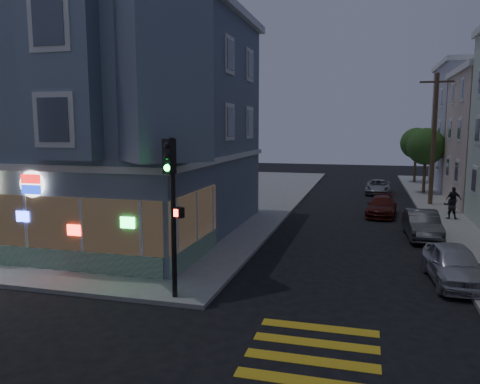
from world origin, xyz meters
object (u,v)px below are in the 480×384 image
at_px(street_tree_near, 426,147).
at_px(parked_car_c, 382,206).
at_px(parked_car_b, 422,225).
at_px(traffic_signal, 172,191).
at_px(fire_hydrant, 435,220).
at_px(utility_pole, 434,137).
at_px(parked_car_a, 454,264).
at_px(pedestrian_a, 451,205).
at_px(pedestrian_b, 454,200).
at_px(parked_car_d, 378,187).
at_px(street_tree_far, 416,143).

bearing_deg(street_tree_near, parked_car_c, -108.52).
xyz_separation_m(street_tree_near, parked_car_c, (-3.60, -10.74, -3.33)).
relative_size(parked_car_b, traffic_signal, 0.83).
relative_size(parked_car_b, fire_hydrant, 5.99).
height_order(parked_car_c, fire_hydrant, parked_car_c).
relative_size(utility_pole, parked_car_a, 2.20).
distance_m(utility_pole, street_tree_near, 6.06).
distance_m(pedestrian_a, traffic_signal, 19.59).
distance_m(street_tree_near, fire_hydrant, 14.53).
bearing_deg(fire_hydrant, parked_car_b, -111.93).
bearing_deg(parked_car_b, pedestrian_b, 67.64).
xyz_separation_m(street_tree_near, traffic_signal, (-10.32, -27.65, -0.38)).
bearing_deg(fire_hydrant, utility_pole, 85.06).
bearing_deg(utility_pole, parked_car_a, -94.28).
height_order(parked_car_c, traffic_signal, traffic_signal).
relative_size(parked_car_c, parked_car_d, 0.98).
height_order(street_tree_far, pedestrian_b, street_tree_far).
xyz_separation_m(utility_pole, street_tree_far, (0.20, 14.00, -0.86)).
distance_m(pedestrian_a, parked_car_c, 3.93).
xyz_separation_m(utility_pole, parked_car_d, (-3.40, 5.36, -4.21)).
distance_m(street_tree_near, parked_car_a, 23.63).
relative_size(parked_car_b, parked_car_d, 0.99).
xyz_separation_m(pedestrian_b, parked_car_a, (-2.30, -14.36, -0.25)).
height_order(street_tree_near, pedestrian_b, street_tree_near).
height_order(utility_pole, traffic_signal, utility_pole).
bearing_deg(traffic_signal, street_tree_far, 95.70).
relative_size(pedestrian_a, fire_hydrant, 2.28).
bearing_deg(parked_car_c, parked_car_b, -66.82).
relative_size(pedestrian_b, parked_car_b, 0.38).
bearing_deg(pedestrian_a, parked_car_c, -6.36).
distance_m(street_tree_far, traffic_signal, 37.12).
distance_m(pedestrian_a, parked_car_a, 12.12).
xyz_separation_m(utility_pole, fire_hydrant, (-0.70, -8.09, -4.28)).
bearing_deg(parked_car_b, street_tree_near, 80.85).
height_order(street_tree_far, parked_car_a, street_tree_far).
bearing_deg(street_tree_near, traffic_signal, -110.47).
bearing_deg(traffic_signal, parked_car_c, 90.17).
bearing_deg(traffic_signal, pedestrian_a, 78.83).
distance_m(utility_pole, parked_car_d, 7.61).
xyz_separation_m(street_tree_far, traffic_signal, (-10.32, -35.65, -0.38)).
relative_size(parked_car_d, traffic_signal, 0.84).
height_order(pedestrian_a, traffic_signal, traffic_signal).
bearing_deg(street_tree_near, utility_pole, -91.91).
xyz_separation_m(street_tree_far, pedestrian_b, (0.80, -17.00, -2.98)).
height_order(utility_pole, parked_car_a, utility_pole).
relative_size(pedestrian_b, traffic_signal, 0.32).
relative_size(parked_car_c, fire_hydrant, 5.96).
xyz_separation_m(pedestrian_a, parked_car_d, (-3.86, 10.73, -0.36)).
xyz_separation_m(utility_pole, pedestrian_b, (1.00, -3.00, -3.85)).
distance_m(pedestrian_b, parked_car_d, 9.45).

